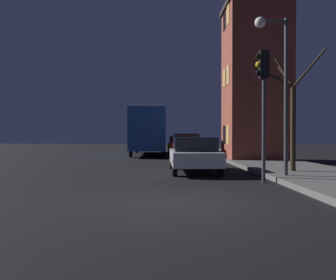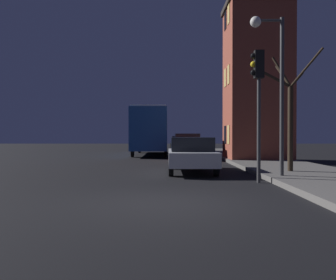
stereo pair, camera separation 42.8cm
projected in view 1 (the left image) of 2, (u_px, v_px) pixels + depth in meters
The scene contains 9 objects.
ground_plane at pixel (177, 202), 8.65m from camera, with size 120.00×120.00×0.00m, color black.
brick_building at pixel (256, 80), 22.46m from camera, with size 3.78×3.87×9.30m.
streetlamp at pixel (277, 70), 12.72m from camera, with size 1.16×0.37×5.39m.
traffic_light at pixel (263, 88), 12.18m from camera, with size 0.43×0.24×4.30m.
bare_tree at pixel (291, 112), 14.39m from camera, with size 2.30×1.61×4.52m.
bus at pixel (149, 128), 29.49m from camera, with size 2.53×10.04×3.58m.
car_near_lane at pixel (194, 154), 15.56m from camera, with size 1.88×4.80×1.46m.
car_mid_lane at pixel (186, 146), 24.36m from camera, with size 1.74×4.70×1.65m.
car_far_lane at pixel (179, 145), 31.29m from camera, with size 1.88×4.10×1.47m.
Camera 1 is at (-0.37, -8.62, 1.55)m, focal length 40.00 mm.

